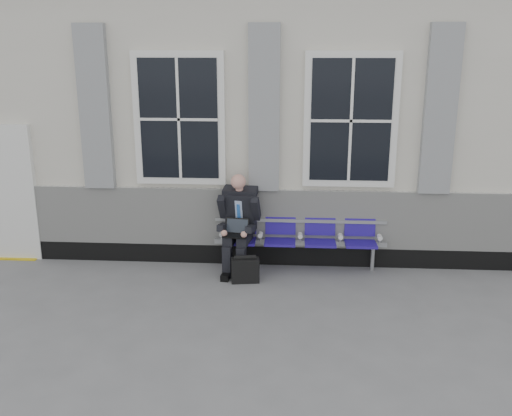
{
  "coord_description": "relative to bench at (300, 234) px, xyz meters",
  "views": [
    {
      "loc": [
        -0.47,
        -6.86,
        3.33
      ],
      "look_at": [
        -0.98,
        0.9,
        1.07
      ],
      "focal_mm": 40.0,
      "sensor_mm": 36.0,
      "label": 1
    }
  ],
  "objects": [
    {
      "name": "ground",
      "position": [
        0.34,
        -1.32,
        -0.55
      ],
      "size": [
        70.0,
        70.0,
        0.0
      ],
      "primitive_type": "plane",
      "color": "slate",
      "rests_on": "ground"
    },
    {
      "name": "briefcase",
      "position": [
        -0.78,
        -0.59,
        -0.36
      ],
      "size": [
        0.42,
        0.23,
        0.41
      ],
      "color": "black",
      "rests_on": "ground"
    },
    {
      "name": "station_building",
      "position": [
        0.32,
        2.15,
        1.67
      ],
      "size": [
        14.4,
        4.4,
        4.49
      ],
      "color": "silver",
      "rests_on": "ground"
    },
    {
      "name": "bench",
      "position": [
        0.0,
        0.0,
        0.0
      ],
      "size": [
        2.6,
        0.47,
        0.91
      ],
      "color": "#9EA0A3",
      "rests_on": "ground"
    },
    {
      "name": "businessman",
      "position": [
        -0.92,
        -0.14,
        0.25
      ],
      "size": [
        0.65,
        0.87,
        1.5
      ],
      "color": "black",
      "rests_on": "ground"
    }
  ]
}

